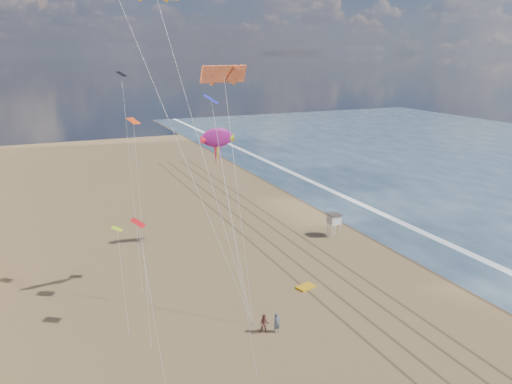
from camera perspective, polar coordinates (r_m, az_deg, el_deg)
wet_sand at (r=83.14m, az=10.69°, el=-2.25°), size 260.00×260.00×0.00m
foam at (r=85.49m, az=13.03°, el=-1.88°), size 260.00×260.00×0.00m
tracks at (r=67.03m, az=3.71°, el=-6.40°), size 7.68×120.00×0.01m
lifeguard_stand at (r=71.03m, az=8.91°, el=-3.08°), size 1.84×1.84×3.32m
grounded_kite at (r=56.39m, az=5.68°, el=-10.75°), size 2.33×1.85×0.23m
show_kite at (r=63.26m, az=-4.43°, el=6.18°), size 4.30×9.90×23.62m
kite_flyer_a at (r=47.75m, az=2.40°, el=-14.72°), size 0.77×0.57×1.94m
kite_flyer_b at (r=47.57m, az=0.97°, el=-14.85°), size 1.16×1.08×1.92m
small_kites at (r=50.80m, az=-12.33°, el=5.48°), size 9.44×19.22×16.96m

